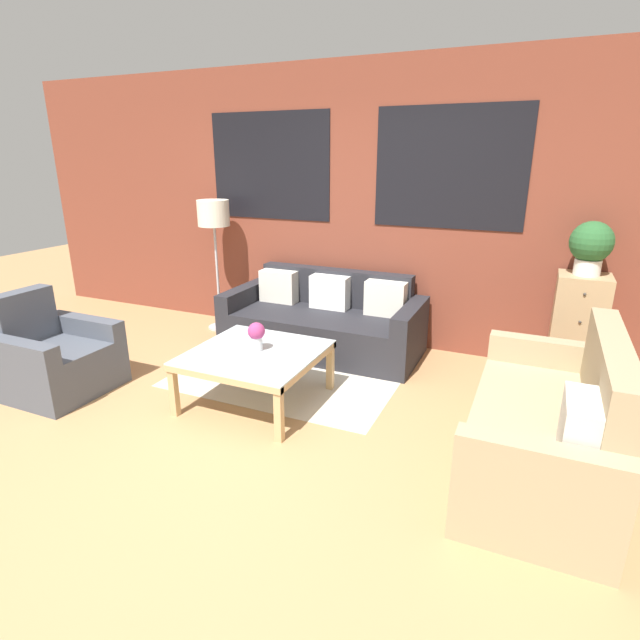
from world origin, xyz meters
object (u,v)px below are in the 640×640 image
at_px(floor_lamp, 214,220).
at_px(potted_plant, 591,245).
at_px(couch_dark, 324,322).
at_px(armchair_corner, 54,359).
at_px(coffee_table, 255,358).
at_px(drawer_cabinet, 577,329).
at_px(flower_vase, 256,334).
at_px(settee_vintage, 548,429).

height_order(floor_lamp, potted_plant, floor_lamp).
relative_size(couch_dark, floor_lamp, 1.36).
xyz_separation_m(armchair_corner, coffee_table, (1.67, 0.50, 0.10)).
distance_m(couch_dark, potted_plant, 2.50).
relative_size(couch_dark, drawer_cabinet, 2.07).
distance_m(floor_lamp, potted_plant, 3.68).
relative_size(couch_dark, coffee_table, 2.00).
bearing_deg(flower_vase, coffee_table, -96.83).
relative_size(floor_lamp, drawer_cabinet, 1.52).
height_order(couch_dark, armchair_corner, armchair_corner).
height_order(coffee_table, floor_lamp, floor_lamp).
distance_m(armchair_corner, floor_lamp, 2.17).
distance_m(drawer_cabinet, potted_plant, 0.73).
distance_m(settee_vintage, flower_vase, 2.17).
relative_size(couch_dark, settee_vintage, 1.17).
bearing_deg(floor_lamp, potted_plant, 1.49).
xyz_separation_m(floor_lamp, drawer_cabinet, (3.68, 0.10, -0.76)).
bearing_deg(couch_dark, potted_plant, 5.33).
xyz_separation_m(couch_dark, floor_lamp, (-1.37, 0.12, 0.96)).
distance_m(couch_dark, floor_lamp, 1.67).
bearing_deg(drawer_cabinet, flower_vase, -147.61).
height_order(settee_vintage, armchair_corner, settee_vintage).
bearing_deg(couch_dark, flower_vase, -91.27).
distance_m(floor_lamp, drawer_cabinet, 3.76).
height_order(drawer_cabinet, potted_plant, potted_plant).
xyz_separation_m(potted_plant, flower_vase, (-2.34, -1.48, -0.64)).
distance_m(couch_dark, coffee_table, 1.30).
xyz_separation_m(armchair_corner, drawer_cabinet, (4.01, 2.01, 0.20)).
bearing_deg(flower_vase, floor_lamp, 134.02).
distance_m(coffee_table, potted_plant, 2.91).
relative_size(settee_vintage, drawer_cabinet, 1.77).
xyz_separation_m(couch_dark, coffee_table, (-0.03, -1.29, 0.09)).
relative_size(coffee_table, drawer_cabinet, 1.03).
height_order(couch_dark, floor_lamp, floor_lamp).
height_order(drawer_cabinet, flower_vase, drawer_cabinet).
height_order(couch_dark, flower_vase, couch_dark).
height_order(coffee_table, potted_plant, potted_plant).
xyz_separation_m(settee_vintage, floor_lamp, (-3.49, 1.51, 0.93)).
relative_size(armchair_corner, drawer_cabinet, 0.88).
relative_size(armchair_corner, coffee_table, 0.85).
bearing_deg(couch_dark, coffee_table, -91.39).
relative_size(drawer_cabinet, flower_vase, 4.16).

